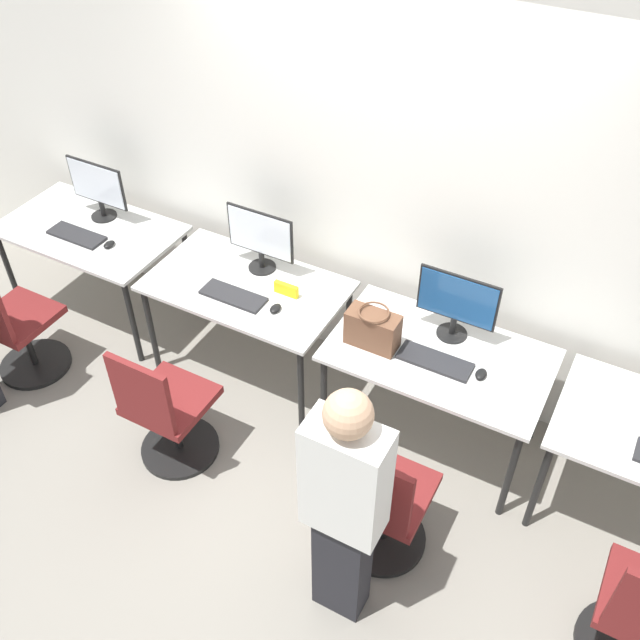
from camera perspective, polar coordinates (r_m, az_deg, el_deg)
The scene contains 20 objects.
ground_plane at distance 4.54m, azimuth -0.90°, elevation -9.42°, with size 20.00×20.00×0.00m, color gray.
wall_back at distance 4.20m, azimuth 4.73°, elevation 11.02°, with size 12.00×0.05×2.80m.
desk_far_left at distance 5.26m, azimuth -17.88°, elevation 6.35°, with size 1.24×0.74×0.73m.
monitor_far_left at distance 5.19m, azimuth -17.37°, elevation 10.07°, with size 0.47×0.18×0.42m.
keyboard_far_left at distance 5.16m, azimuth -18.89°, elevation 6.44°, with size 0.42×0.15×0.02m.
mouse_far_left at distance 4.99m, azimuth -16.51°, elevation 5.82°, with size 0.06×0.09×0.03m.
office_chair_far_left at distance 5.08m, azimuth -23.20°, elevation -0.73°, with size 0.48×0.48×0.92m.
desk_left at distance 4.54m, azimuth -5.88°, elevation 2.14°, with size 1.24×0.74×0.73m.
monitor_left at distance 4.48m, azimuth -4.79°, elevation 6.57°, with size 0.47×0.18×0.42m.
keyboard_left at distance 4.40m, azimuth -6.95°, elevation 1.93°, with size 0.42×0.15×0.02m.
mouse_left at distance 4.28m, azimuth -3.58°, elevation 0.93°, with size 0.06×0.09×0.03m.
office_chair_left at distance 4.26m, azimuth -12.17°, elevation -7.39°, with size 0.48×0.48×0.92m.
desk_right at distance 4.12m, azimuth 9.46°, elevation -3.39°, with size 1.24×0.74×0.73m.
monitor_right at distance 4.04m, azimuth 10.89°, elevation 1.34°, with size 0.47×0.18×0.42m.
keyboard_right at distance 4.00m, azimuth 9.18°, elevation -3.26°, with size 0.42×0.15×0.02m.
mouse_right at distance 3.97m, azimuth 12.76°, elevation -4.24°, with size 0.06×0.09×0.03m.
office_chair_right at distance 3.81m, azimuth 4.98°, elevation -14.64°, with size 0.48×0.48×0.92m.
person_right at distance 3.24m, azimuth 1.97°, elevation -14.62°, with size 0.36×0.20×1.56m.
handbag at distance 4.00m, azimuth 4.24°, elevation -0.71°, with size 0.30×0.18×0.25m.
placard_left at distance 4.38m, azimuth -2.72°, elevation 2.47°, with size 0.16×0.03×0.08m.
Camera 1 is at (1.42, -2.47, 3.54)m, focal length 40.00 mm.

